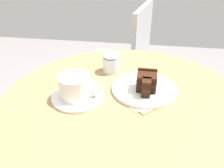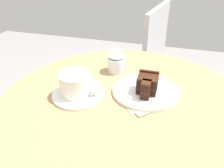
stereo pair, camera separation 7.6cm
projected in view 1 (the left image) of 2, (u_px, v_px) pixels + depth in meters
cafe_table at (126, 129)px, 0.81m from camera, size 0.81×0.81×0.71m
saucer at (78, 97)px, 0.76m from camera, size 0.17×0.17×0.01m
coffee_cup at (76, 85)px, 0.74m from camera, size 0.14×0.10×0.07m
teaspoon at (94, 96)px, 0.76m from camera, size 0.06×0.08×0.00m
cake_plate at (145, 89)px, 0.80m from camera, size 0.22×0.22×0.01m
cake_slice at (147, 82)px, 0.77m from camera, size 0.07×0.08×0.06m
fork at (145, 78)px, 0.84m from camera, size 0.12×0.09×0.00m
napkin at (142, 96)px, 0.77m from camera, size 0.20×0.20×0.00m
cafe_chair at (125, 58)px, 1.47m from camera, size 0.45×0.45×0.84m
sugar_pot at (111, 62)px, 0.90m from camera, size 0.07×0.07×0.08m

